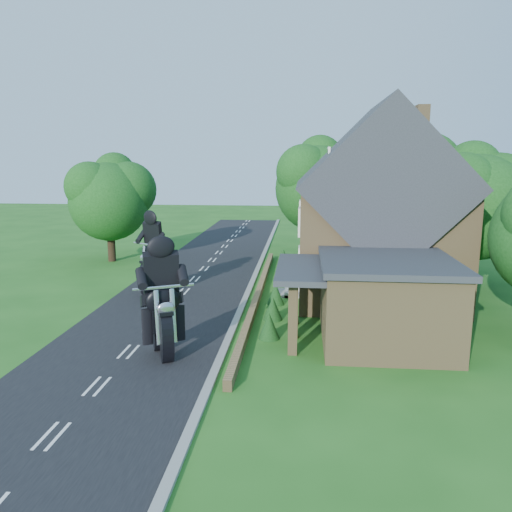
# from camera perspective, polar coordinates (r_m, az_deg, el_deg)

# --- Properties ---
(ground) EXTENTS (120.00, 120.00, 0.00)m
(ground) POSITION_cam_1_polar(r_m,az_deg,el_deg) (22.87, -11.82, -7.90)
(ground) COLOR #205919
(ground) RESTS_ON ground
(road) EXTENTS (7.00, 80.00, 0.02)m
(road) POSITION_cam_1_polar(r_m,az_deg,el_deg) (22.86, -11.83, -7.88)
(road) COLOR black
(road) RESTS_ON ground
(kerb) EXTENTS (0.30, 80.00, 0.12)m
(kerb) POSITION_cam_1_polar(r_m,az_deg,el_deg) (22.07, -2.64, -8.21)
(kerb) COLOR gray
(kerb) RESTS_ON ground
(garden_wall) EXTENTS (0.30, 22.00, 0.40)m
(garden_wall) POSITION_cam_1_polar(r_m,az_deg,el_deg) (26.70, 0.23, -4.47)
(garden_wall) COLOR #93764B
(garden_wall) RESTS_ON ground
(house) EXTENTS (9.54, 8.64, 10.24)m
(house) POSITION_cam_1_polar(r_m,az_deg,el_deg) (27.09, 13.63, 4.38)
(house) COLOR #93764B
(house) RESTS_ON ground
(annex) EXTENTS (7.05, 5.94, 3.44)m
(annex) POSITION_cam_1_polar(r_m,az_deg,el_deg) (20.86, 14.23, -4.78)
(annex) COLOR #93764B
(annex) RESTS_ON ground
(tree_house_right) EXTENTS (6.51, 6.00, 8.40)m
(tree_house_right) POSITION_cam_1_polar(r_m,az_deg,el_deg) (31.01, 24.41, 6.08)
(tree_house_right) COLOR black
(tree_house_right) RESTS_ON ground
(tree_behind_house) EXTENTS (7.81, 7.20, 10.08)m
(tree_behind_house) POSITION_cam_1_polar(r_m,az_deg,el_deg) (37.57, 17.21, 8.83)
(tree_behind_house) COLOR black
(tree_behind_house) RESTS_ON ground
(tree_behind_left) EXTENTS (6.94, 6.40, 9.16)m
(tree_behind_left) POSITION_cam_1_polar(r_m,az_deg,el_deg) (37.83, 7.81, 8.48)
(tree_behind_left) COLOR black
(tree_behind_left) RESTS_ON ground
(tree_far_road) EXTENTS (6.08, 5.60, 7.84)m
(tree_far_road) POSITION_cam_1_polar(r_m,az_deg,el_deg) (37.35, -15.89, 6.76)
(tree_far_road) COLOR black
(tree_far_road) RESTS_ON ground
(shrub_a) EXTENTS (0.90, 0.90, 1.10)m
(shrub_a) POSITION_cam_1_polar(r_m,az_deg,el_deg) (20.81, 1.51, -7.98)
(shrub_a) COLOR #113713
(shrub_a) RESTS_ON ground
(shrub_b) EXTENTS (0.90, 0.90, 1.10)m
(shrub_b) POSITION_cam_1_polar(r_m,az_deg,el_deg) (23.18, 1.93, -5.98)
(shrub_b) COLOR #113713
(shrub_b) RESTS_ON ground
(shrub_c) EXTENTS (0.90, 0.90, 1.10)m
(shrub_c) POSITION_cam_1_polar(r_m,az_deg,el_deg) (25.58, 2.27, -4.35)
(shrub_c) COLOR #113713
(shrub_c) RESTS_ON ground
(shrub_d) EXTENTS (0.90, 0.90, 1.10)m
(shrub_d) POSITION_cam_1_polar(r_m,az_deg,el_deg) (30.43, 2.78, -1.88)
(shrub_d) COLOR #113713
(shrub_d) RESTS_ON ground
(shrub_e) EXTENTS (0.90, 0.90, 1.10)m
(shrub_e) POSITION_cam_1_polar(r_m,az_deg,el_deg) (32.87, 2.98, -0.91)
(shrub_e) COLOR #113713
(shrub_e) RESTS_ON ground
(shrub_f) EXTENTS (0.90, 0.90, 1.10)m
(shrub_f) POSITION_cam_1_polar(r_m,az_deg,el_deg) (35.32, 3.15, -0.08)
(shrub_f) COLOR #113713
(shrub_f) RESTS_ON ground
(motorcycle_lead) EXTENTS (1.01, 1.50, 1.38)m
(motorcycle_lead) POSITION_cam_1_polar(r_m,az_deg,el_deg) (19.22, -10.52, -9.34)
(motorcycle_lead) COLOR black
(motorcycle_lead) RESTS_ON ground
(motorcycle_follow) EXTENTS (1.11, 1.47, 1.39)m
(motorcycle_follow) POSITION_cam_1_polar(r_m,az_deg,el_deg) (28.00, -11.47, -2.91)
(motorcycle_follow) COLOR black
(motorcycle_follow) RESTS_ON ground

